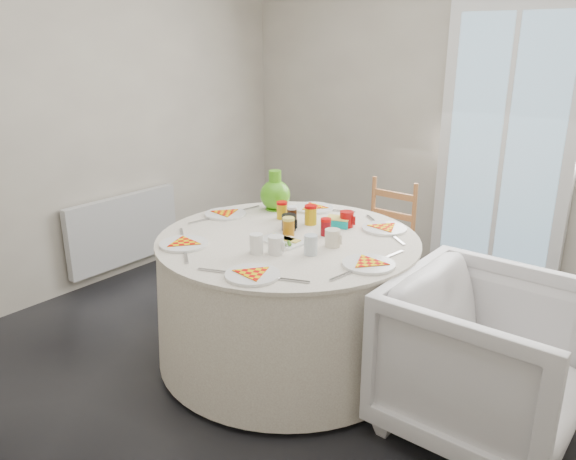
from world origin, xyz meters
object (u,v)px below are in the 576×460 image
Objects in this scene: table at (288,299)px; radiator at (124,230)px; green_pitcher at (275,193)px; wooden_chair at (381,237)px; armchair at (485,359)px.

radiator is at bearing 174.20° from table.
green_pitcher is (-0.40, 0.38, 0.49)m from table.
wooden_chair reaches higher than radiator.
green_pitcher reaches higher than wooden_chair.
armchair reaches higher than radiator.
table is 5.99× the size of green_pitcher.
table is 1.78× the size of armchair.
wooden_chair is at bearing 48.29° from armchair.
radiator is at bearing -153.38° from wooden_chair.
wooden_chair reaches higher than table.
wooden_chair is at bearing 63.69° from green_pitcher.
table is 1.06m from wooden_chair.
table is at bearing -90.08° from wooden_chair.
green_pitcher is (1.40, 0.20, 0.49)m from radiator.
wooden_chair is (1.82, 0.87, 0.09)m from radiator.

